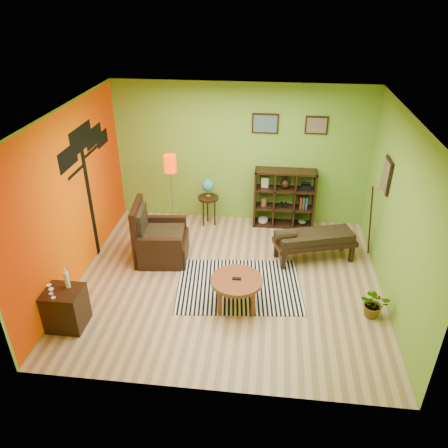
# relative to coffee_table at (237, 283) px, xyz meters

# --- Properties ---
(ground) EXTENTS (5.00, 5.00, 0.00)m
(ground) POSITION_rel_coffee_table_xyz_m (-0.19, 0.59, -0.42)
(ground) COLOR tan
(ground) RESTS_ON ground
(room_shell) EXTENTS (5.04, 4.54, 2.82)m
(room_shell) POSITION_rel_coffee_table_xyz_m (-0.28, 0.61, 1.38)
(room_shell) COLOR #75AB32
(room_shell) RESTS_ON ground
(zebra_rug) EXTENTS (2.15, 1.67, 0.01)m
(zebra_rug) POSITION_rel_coffee_table_xyz_m (0.00, 0.47, -0.41)
(zebra_rug) COLOR white
(zebra_rug) RESTS_ON ground
(coffee_table) EXTENTS (0.79, 0.79, 0.50)m
(coffee_table) POSITION_rel_coffee_table_xyz_m (0.00, 0.00, 0.00)
(coffee_table) COLOR brown
(coffee_table) RESTS_ON ground
(armchair) EXTENTS (0.98, 0.98, 1.08)m
(armchair) POSITION_rel_coffee_table_xyz_m (-1.51, 1.16, -0.09)
(armchair) COLOR black
(armchair) RESTS_ON ground
(side_cabinet) EXTENTS (0.52, 0.48, 0.93)m
(side_cabinet) POSITION_rel_coffee_table_xyz_m (-2.39, -0.73, -0.10)
(side_cabinet) COLOR black
(side_cabinet) RESTS_ON ground
(floor_lamp) EXTENTS (0.24, 0.24, 1.61)m
(floor_lamp) POSITION_rel_coffee_table_xyz_m (-1.44, 2.09, 0.89)
(floor_lamp) COLOR silver
(floor_lamp) RESTS_ON ground
(globe_table) EXTENTS (0.41, 0.41, 1.01)m
(globe_table) POSITION_rel_coffee_table_xyz_m (-0.79, 2.48, 0.35)
(globe_table) COLOR black
(globe_table) RESTS_ON ground
(cube_shelf) EXTENTS (1.20, 0.35, 1.20)m
(cube_shelf) POSITION_rel_coffee_table_xyz_m (0.73, 2.62, 0.18)
(cube_shelf) COLOR black
(cube_shelf) RESTS_ON ground
(bench) EXTENTS (1.52, 0.91, 0.66)m
(bench) POSITION_rel_coffee_table_xyz_m (1.22, 1.41, 0.01)
(bench) COLOR black
(bench) RESTS_ON ground
(potted_plant) EXTENTS (0.49, 0.52, 0.36)m
(potted_plant) POSITION_rel_coffee_table_xyz_m (2.05, -0.02, -0.24)
(potted_plant) COLOR #26661E
(potted_plant) RESTS_ON ground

